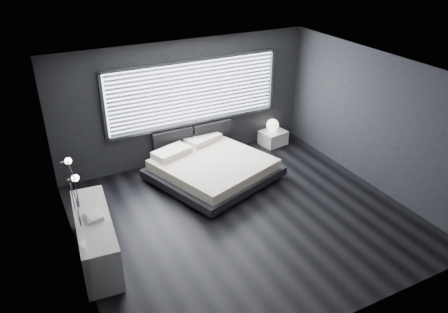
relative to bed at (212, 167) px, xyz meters
name	(u,v)px	position (x,y,z in m)	size (l,w,h in m)	color
room	(246,151)	(-0.09, -1.59, 1.12)	(6.04, 6.00, 2.80)	black
window	(194,93)	(0.11, 1.10, 1.33)	(4.14, 0.09, 1.52)	white
headboard	(193,136)	(0.01, 1.05, 0.29)	(1.96, 0.16, 0.52)	black
sconce_near	(75,178)	(-2.97, -1.54, 1.32)	(0.18, 0.11, 0.11)	silver
sconce_far	(68,161)	(-2.97, -0.94, 1.32)	(0.18, 0.11, 0.11)	silver
wall_art_upper	(73,184)	(-3.06, -2.14, 1.57)	(0.01, 0.48, 0.48)	#47474C
wall_art_lower	(75,204)	(-3.06, -1.89, 1.10)	(0.01, 0.48, 0.48)	#47474C
bed	(212,167)	(0.00, 0.00, 0.00)	(2.91, 2.85, 0.60)	black
nightstand	(273,138)	(2.11, 0.84, -0.10)	(0.61, 0.50, 0.35)	silver
orb_lamp	(272,125)	(2.10, 0.88, 0.23)	(0.31, 0.31, 0.31)	white
dresser	(96,238)	(-2.81, -1.47, 0.11)	(0.73, 2.00, 0.78)	silver
book_stack	(94,216)	(-2.79, -1.48, 0.54)	(0.28, 0.36, 0.07)	white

